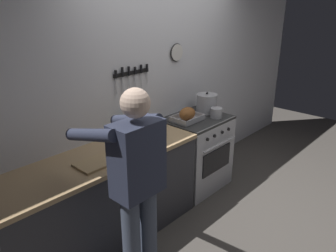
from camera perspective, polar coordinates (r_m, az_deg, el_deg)
name	(u,v)px	position (r m, az deg, el deg)	size (l,w,h in m)	color
ground_plane	(256,225)	(3.71, 14.93, -16.27)	(8.00, 8.00, 0.00)	#4C4742
wall_back	(162,83)	(3.87, -1.13, 7.43)	(6.00, 0.13, 2.60)	silver
counter_block	(101,200)	(3.22, -11.42, -12.44)	(2.03, 0.65, 0.90)	#38383D
stove	(196,152)	(4.09, 4.78, -4.55)	(0.76, 0.67, 0.90)	#BCBCC1
person_cook	(136,181)	(2.48, -5.53, -9.41)	(0.51, 0.63, 1.66)	#4C566B
roasting_pan	(187,115)	(3.79, 3.35, 1.89)	(0.35, 0.26, 0.16)	#B7B7BC
stock_pot	(207,103)	(4.09, 6.70, 3.91)	(0.26, 0.26, 0.26)	#B7B7BC
saucepan	(216,113)	(3.94, 8.34, 2.28)	(0.14, 0.14, 0.12)	#B7B7BC
cutting_board	(97,162)	(2.88, -12.12, -6.16)	(0.36, 0.24, 0.02)	tan
bottle_dish_soap	(126,127)	(3.42, -7.30, -0.12)	(0.07, 0.07, 0.20)	#338CCC
bottle_vinegar	(130,128)	(3.33, -6.56, -0.31)	(0.07, 0.07, 0.25)	#997F4C
bottle_olive_oil	(137,123)	(3.42, -5.45, 0.61)	(0.06, 0.06, 0.29)	#385623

